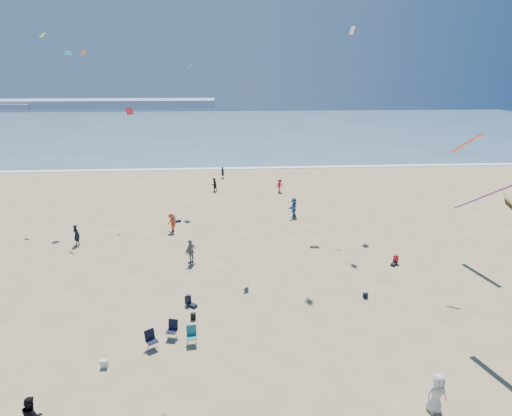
{
  "coord_description": "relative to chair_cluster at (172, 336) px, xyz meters",
  "views": [
    {
      "loc": [
        0.46,
        -13.8,
        13.35
      ],
      "look_at": [
        2.0,
        8.0,
        6.05
      ],
      "focal_mm": 28.0,
      "sensor_mm": 36.0,
      "label": 1
    }
  ],
  "objects": [
    {
      "name": "headland_far",
      "position": [
        -57.33,
        165.99,
        1.1
      ],
      "size": [
        110.0,
        20.0,
        3.2
      ],
      "primitive_type": "cube",
      "color": "#7A8EA8",
      "rests_on": "ground"
    },
    {
      "name": "black_backpack",
      "position": [
        0.92,
        2.15,
        -0.31
      ],
      "size": [
        0.3,
        0.22,
        0.38
      ],
      "primitive_type": "cube",
      "color": "black",
      "rests_on": "ground"
    },
    {
      "name": "ocean",
      "position": [
        2.67,
        90.99,
        -0.47
      ],
      "size": [
        220.0,
        100.0,
        0.06
      ],
      "primitive_type": "cube",
      "color": "#476B84",
      "rests_on": "ground"
    },
    {
      "name": "white_tote",
      "position": [
        -3.03,
        -1.56,
        -0.3
      ],
      "size": [
        0.35,
        0.2,
        0.4
      ],
      "primitive_type": "cube",
      "color": "silver",
      "rests_on": "ground"
    },
    {
      "name": "standing_flyers",
      "position": [
        6.13,
        6.94,
        0.4
      ],
      "size": [
        34.21,
        48.19,
        1.94
      ],
      "color": "beige",
      "rests_on": "ground"
    },
    {
      "name": "ground",
      "position": [
        2.67,
        -4.01,
        -0.5
      ],
      "size": [
        220.0,
        220.0,
        0.0
      ],
      "primitive_type": "plane",
      "color": "tan",
      "rests_on": "ground"
    },
    {
      "name": "chair_cluster",
      "position": [
        0.0,
        0.0,
        0.0
      ],
      "size": [
        2.75,
        1.59,
        1.0
      ],
      "color": "black",
      "rests_on": "ground"
    },
    {
      "name": "surf_line",
      "position": [
        2.67,
        40.99,
        -0.46
      ],
      "size": [
        220.0,
        1.2,
        0.08
      ],
      "primitive_type": "cube",
      "color": "white",
      "rests_on": "ground"
    },
    {
      "name": "navy_bag",
      "position": [
        11.57,
        3.73,
        -0.33
      ],
      "size": [
        0.28,
        0.18,
        0.34
      ],
      "primitive_type": "cube",
      "color": "black",
      "rests_on": "ground"
    },
    {
      "name": "seated_group",
      "position": [
        5.75,
        2.03,
        -0.08
      ],
      "size": [
        18.5,
        30.07,
        0.84
      ],
      "color": "silver",
      "rests_on": "ground"
    },
    {
      "name": "kites_aloft",
      "position": [
        11.35,
        9.41,
        14.23
      ],
      "size": [
        35.39,
        39.37,
        28.63
      ],
      "color": "green",
      "rests_on": "ground"
    }
  ]
}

